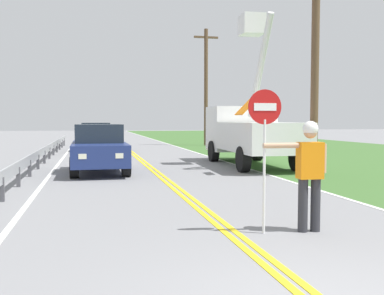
{
  "coord_description": "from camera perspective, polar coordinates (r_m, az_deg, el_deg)",
  "views": [
    {
      "loc": [
        -2.19,
        -3.5,
        1.83
      ],
      "look_at": [
        0.09,
        6.63,
        1.2
      ],
      "focal_mm": 41.5,
      "sensor_mm": 36.0,
      "label": 1
    }
  ],
  "objects": [
    {
      "name": "utility_pole_near",
      "position": [
        16.46,
        15.54,
        10.85
      ],
      "size": [
        1.8,
        0.28,
        7.6
      ],
      "color": "brown",
      "rests_on": "ground"
    },
    {
      "name": "centerline_yellow_right",
      "position": [
        23.68,
        -7.15,
        -0.97
      ],
      "size": [
        0.11,
        110.0,
        0.01
      ],
      "primitive_type": "cube",
      "color": "yellow",
      "rests_on": "ground"
    },
    {
      "name": "stop_sign_paddle",
      "position": [
        7.21,
        9.32,
        2.45
      ],
      "size": [
        0.56,
        0.04,
        2.33
      ],
      "color": "silver",
      "rests_on": "ground"
    },
    {
      "name": "centerline_yellow_left",
      "position": [
        23.67,
        -7.58,
        -0.97
      ],
      "size": [
        0.11,
        110.0,
        0.01
      ],
      "primitive_type": "cube",
      "color": "yellow",
      "rests_on": "ground"
    },
    {
      "name": "edge_line_right",
      "position": [
        24.28,
        1.13,
        -0.83
      ],
      "size": [
        0.12,
        110.0,
        0.01
      ],
      "primitive_type": "cube",
      "color": "silver",
      "rests_on": "ground"
    },
    {
      "name": "oncoming_sedan_nearest",
      "position": [
        15.87,
        -11.84,
        -0.2
      ],
      "size": [
        1.96,
        4.13,
        1.7
      ],
      "color": "navy",
      "rests_on": "ground"
    },
    {
      "name": "oncoming_sedan_second",
      "position": [
        26.91,
        -12.23,
        1.28
      ],
      "size": [
        1.95,
        4.13,
        1.7
      ],
      "color": "#4C5156",
      "rests_on": "ground"
    },
    {
      "name": "flagger_worker",
      "position": [
        7.53,
        14.82,
        -2.63
      ],
      "size": [
        1.09,
        0.26,
        1.83
      ],
      "color": "#2D2D33",
      "rests_on": "ground"
    },
    {
      "name": "utility_bucket_truck",
      "position": [
        18.5,
        7.24,
        2.22
      ],
      "size": [
        2.79,
        6.85,
        6.07
      ],
      "color": "white",
      "rests_on": "ground"
    },
    {
      "name": "grass_verge_right",
      "position": [
        27.31,
        17.65,
        -0.52
      ],
      "size": [
        16.0,
        110.0,
        0.01
      ],
      "primitive_type": "cube",
      "color": "#3D662D",
      "rests_on": "ground"
    },
    {
      "name": "edge_line_left",
      "position": [
        23.62,
        -16.09,
        -1.09
      ],
      "size": [
        0.12,
        110.0,
        0.01
      ],
      "primitive_type": "cube",
      "color": "silver",
      "rests_on": "ground"
    },
    {
      "name": "guardrail_left_shoulder",
      "position": [
        18.79,
        -18.82,
        -0.71
      ],
      "size": [
        0.1,
        32.0,
        0.71
      ],
      "color": "#9EA0A3",
      "rests_on": "ground"
    },
    {
      "name": "utility_pole_mid",
      "position": [
        32.81,
        1.81,
        8.02
      ],
      "size": [
        1.8,
        0.28,
        8.49
      ],
      "color": "brown",
      "rests_on": "ground"
    }
  ]
}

